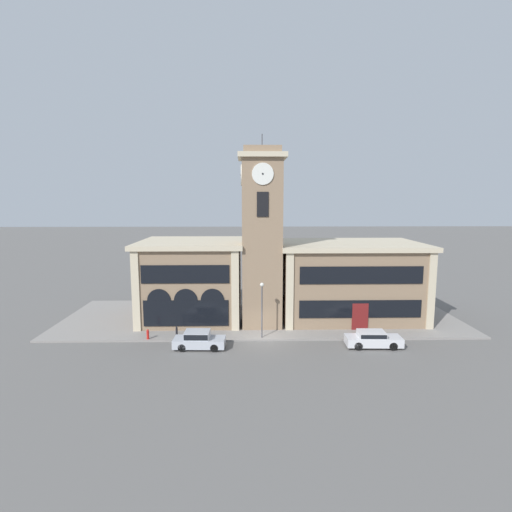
{
  "coord_description": "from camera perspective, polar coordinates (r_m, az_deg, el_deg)",
  "views": [
    {
      "loc": [
        -1.37,
        -33.19,
        12.15
      ],
      "look_at": [
        -0.59,
        2.57,
        7.11
      ],
      "focal_mm": 28.0,
      "sensor_mm": 36.0,
      "label": 1
    }
  ],
  "objects": [
    {
      "name": "town_hall_left_wing",
      "position": [
        41.57,
        -9.07,
        -3.32
      ],
      "size": [
        10.46,
        10.02,
        8.05
      ],
      "color": "#897056",
      "rests_on": "ground_plane"
    },
    {
      "name": "sidewalk_kerb",
      "position": [
        41.93,
        0.69,
        -8.72
      ],
      "size": [
        40.06,
        13.88,
        0.15
      ],
      "color": "gray",
      "rests_on": "ground_plane"
    },
    {
      "name": "street_lamp",
      "position": [
        34.88,
        0.85,
        -6.43
      ],
      "size": [
        0.36,
        0.36,
        4.92
      ],
      "color": "#4C4C51",
      "rests_on": "sidewalk_kerb"
    },
    {
      "name": "parked_car_mid",
      "position": [
        35.21,
        16.34,
        -11.27
      ],
      "size": [
        4.62,
        1.86,
        1.36
      ],
      "rotation": [
        0.0,
        0.0,
        -0.03
      ],
      "color": "silver",
      "rests_on": "ground_plane"
    },
    {
      "name": "bollard",
      "position": [
        36.15,
        -11.26,
        -10.67
      ],
      "size": [
        0.18,
        0.18,
        1.06
      ],
      "color": "black",
      "rests_on": "sidewalk_kerb"
    },
    {
      "name": "town_hall_right_wing",
      "position": [
        42.52,
        13.05,
        -3.33
      ],
      "size": [
        14.58,
        10.02,
        7.83
      ],
      "color": "#897056",
      "rests_on": "ground_plane"
    },
    {
      "name": "ground_plane",
      "position": [
        35.37,
        1.07,
        -12.08
      ],
      "size": [
        300.0,
        300.0,
        0.0
      ],
      "primitive_type": "plane",
      "color": "#605E5B"
    },
    {
      "name": "fire_hydrant",
      "position": [
        36.54,
        -15.2,
        -10.75
      ],
      "size": [
        0.22,
        0.22,
        0.87
      ],
      "color": "red",
      "rests_on": "sidewalk_kerb"
    },
    {
      "name": "parked_car_near",
      "position": [
        33.87,
        -8.2,
        -11.71
      ],
      "size": [
        4.27,
        1.87,
        1.48
      ],
      "rotation": [
        0.0,
        0.0,
        -0.03
      ],
      "color": "#B2B7C1",
      "rests_on": "ground_plane"
    },
    {
      "name": "clock_tower",
      "position": [
        37.8,
        0.83,
        2.52
      ],
      "size": [
        4.41,
        4.41,
        18.14
      ],
      "color": "#897056",
      "rests_on": "ground_plane"
    }
  ]
}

